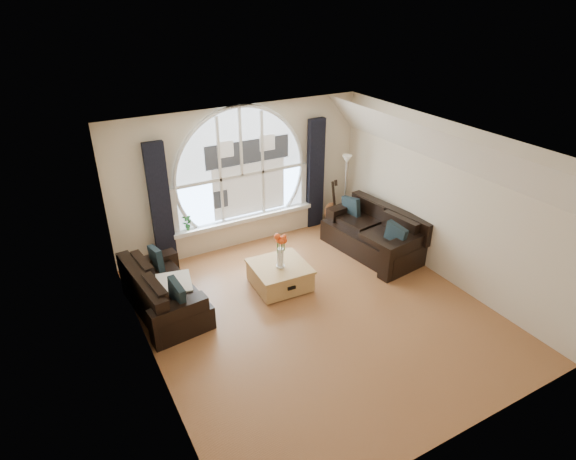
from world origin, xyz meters
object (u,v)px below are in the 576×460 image
(sofa_right, at_px, (373,233))
(sofa_left, at_px, (165,289))
(coffee_chest, at_px, (280,274))
(guitar, at_px, (332,202))
(potted_plant, at_px, (187,222))
(vase_flowers, at_px, (280,246))
(floor_lamp, at_px, (345,193))

(sofa_right, bearing_deg, sofa_left, 171.23)
(sofa_right, height_order, coffee_chest, sofa_right)
(coffee_chest, xyz_separation_m, guitar, (2.06, 1.53, 0.31))
(potted_plant, bearing_deg, sofa_left, -120.89)
(vase_flowers, xyz_separation_m, potted_plant, (-1.00, 1.78, -0.09))
(sofa_left, xyz_separation_m, vase_flowers, (1.87, -0.31, 0.40))
(vase_flowers, relative_size, guitar, 0.66)
(sofa_right, bearing_deg, potted_plant, 145.99)
(vase_flowers, height_order, potted_plant, vase_flowers)
(coffee_chest, bearing_deg, vase_flowers, -102.64)
(coffee_chest, height_order, floor_lamp, floor_lamp)
(sofa_left, relative_size, potted_plant, 5.42)
(guitar, bearing_deg, potted_plant, 173.93)
(vase_flowers, relative_size, floor_lamp, 0.44)
(sofa_left, relative_size, vase_flowers, 2.44)
(sofa_left, xyz_separation_m, floor_lamp, (4.10, 1.03, 0.40))
(sofa_left, height_order, guitar, guitar)
(sofa_left, relative_size, sofa_right, 0.88)
(vase_flowers, height_order, guitar, vase_flowers)
(coffee_chest, xyz_separation_m, vase_flowers, (-0.01, -0.05, 0.57))
(sofa_left, xyz_separation_m, coffee_chest, (1.89, -0.26, -0.18))
(guitar, distance_m, potted_plant, 3.08)
(sofa_right, distance_m, guitar, 1.35)
(sofa_left, xyz_separation_m, potted_plant, (0.88, 1.47, 0.31))
(guitar, bearing_deg, vase_flowers, -145.18)
(sofa_right, distance_m, potted_plant, 3.49)
(sofa_left, bearing_deg, guitar, 11.53)
(sofa_right, bearing_deg, guitar, 84.28)
(potted_plant, bearing_deg, sofa_right, -26.27)
(coffee_chest, bearing_deg, sofa_right, 7.76)
(sofa_left, bearing_deg, potted_plant, 52.79)
(vase_flowers, xyz_separation_m, floor_lamp, (2.22, 1.34, 0.00))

